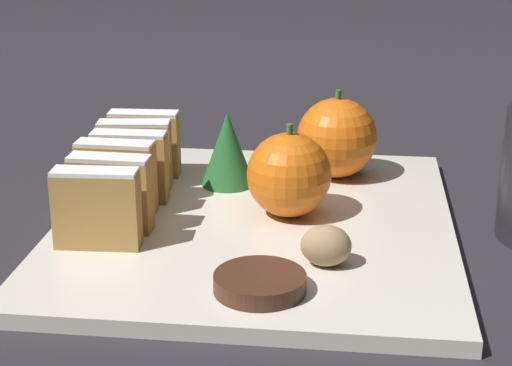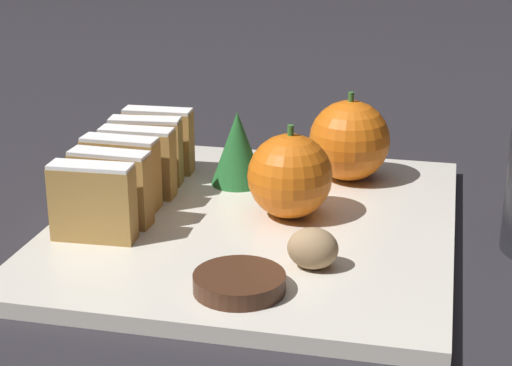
{
  "view_description": "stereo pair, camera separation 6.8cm",
  "coord_description": "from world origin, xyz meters",
  "px_view_note": "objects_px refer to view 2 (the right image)",
  "views": [
    {
      "loc": [
        0.08,
        -0.63,
        0.27
      ],
      "look_at": [
        0.0,
        0.0,
        0.04
      ],
      "focal_mm": 60.0,
      "sensor_mm": 36.0,
      "label": 1
    },
    {
      "loc": [
        0.14,
        -0.62,
        0.27
      ],
      "look_at": [
        0.0,
        0.0,
        0.04
      ],
      "focal_mm": 60.0,
      "sensor_mm": 36.0,
      "label": 2
    }
  ],
  "objects_px": {
    "orange_far": "(290,176)",
    "chocolate_cookie": "(239,283)",
    "orange_near": "(349,141)",
    "walnut": "(313,248)"
  },
  "relations": [
    {
      "from": "orange_near",
      "to": "walnut",
      "type": "relative_size",
      "value": 2.24
    },
    {
      "from": "orange_far",
      "to": "walnut",
      "type": "height_order",
      "value": "orange_far"
    },
    {
      "from": "orange_near",
      "to": "walnut",
      "type": "distance_m",
      "value": 0.19
    },
    {
      "from": "orange_far",
      "to": "chocolate_cookie",
      "type": "height_order",
      "value": "orange_far"
    },
    {
      "from": "walnut",
      "to": "chocolate_cookie",
      "type": "height_order",
      "value": "walnut"
    },
    {
      "from": "orange_far",
      "to": "walnut",
      "type": "xyz_separation_m",
      "value": [
        0.03,
        -0.09,
        -0.02
      ]
    },
    {
      "from": "chocolate_cookie",
      "to": "orange_near",
      "type": "bearing_deg",
      "value": 79.83
    },
    {
      "from": "orange_far",
      "to": "chocolate_cookie",
      "type": "relative_size",
      "value": 1.23
    },
    {
      "from": "orange_far",
      "to": "walnut",
      "type": "bearing_deg",
      "value": -69.74
    },
    {
      "from": "walnut",
      "to": "chocolate_cookie",
      "type": "distance_m",
      "value": 0.06
    }
  ]
}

